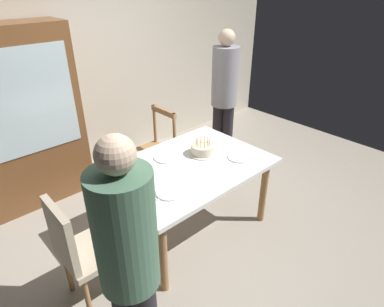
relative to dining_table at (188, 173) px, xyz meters
name	(u,v)px	position (x,y,z in m)	size (l,w,h in m)	color
ground	(188,227)	(0.00, 0.00, -0.66)	(6.40, 6.40, 0.00)	#9E9384
back_wall	(85,67)	(0.00, 1.85, 0.64)	(6.40, 0.10, 2.60)	beige
dining_table	(188,173)	(0.00, 0.00, 0.00)	(1.49, 1.04, 0.74)	white
birthday_cake	(203,150)	(0.25, 0.06, 0.13)	(0.28, 0.28, 0.16)	silver
plate_near_celebrant	(170,193)	(-0.41, -0.23, 0.09)	(0.22, 0.22, 0.01)	white
plate_far_side	(166,158)	(-0.07, 0.23, 0.09)	(0.22, 0.22, 0.01)	white
plate_near_guest	(239,157)	(0.45, -0.23, 0.09)	(0.22, 0.22, 0.01)	white
fork_near_celebrant	(153,201)	(-0.57, -0.23, 0.09)	(0.18, 0.02, 0.01)	silver
fork_far_side	(152,164)	(-0.23, 0.23, 0.09)	(0.18, 0.02, 0.01)	silver
chair_spindle_back	(154,152)	(0.22, 0.84, -0.20)	(0.45, 0.45, 0.95)	#9E7042
chair_upholstered	(81,248)	(-1.13, -0.09, -0.12)	(0.45, 0.45, 0.95)	tan
person_celebrant	(129,260)	(-1.14, -0.80, 0.31)	(0.32, 0.32, 1.69)	#262328
person_guest	(224,93)	(1.21, 0.67, 0.34)	(0.32, 0.32, 1.75)	#262328
china_cabinet	(25,120)	(-0.88, 1.56, 0.30)	(1.10, 0.45, 1.90)	brown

